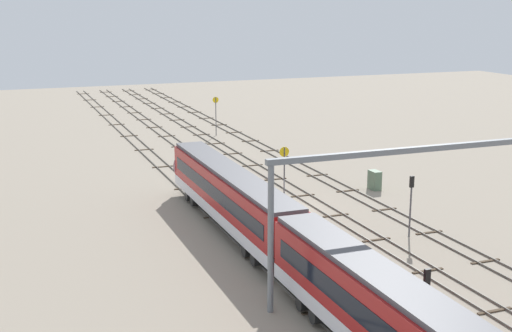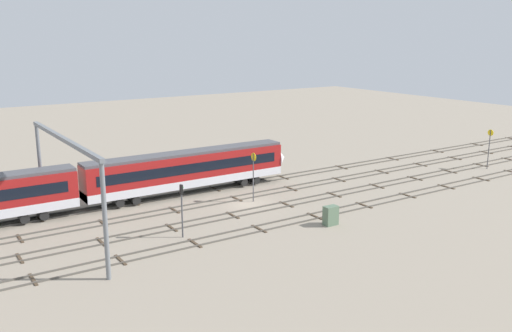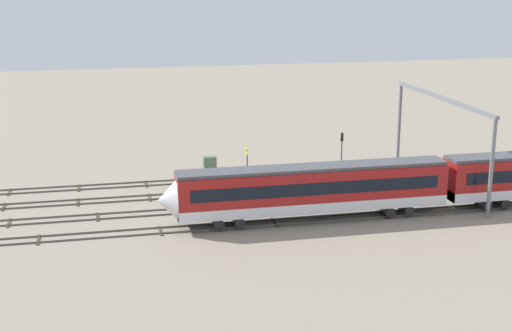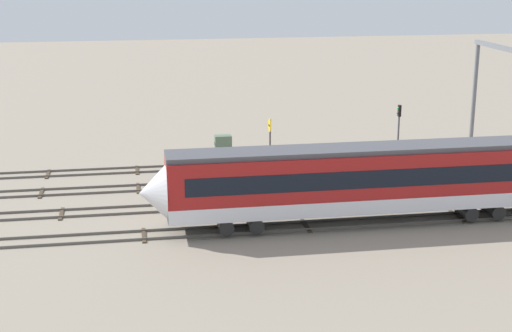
{
  "view_description": "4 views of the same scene",
  "coord_description": "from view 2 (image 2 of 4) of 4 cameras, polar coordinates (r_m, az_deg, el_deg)",
  "views": [
    {
      "loc": [
        -53.36,
        24.21,
        17.66
      ],
      "look_at": [
        1.95,
        2.91,
        3.7
      ],
      "focal_mm": 47.86,
      "sensor_mm": 36.0,
      "label": 1
    },
    {
      "loc": [
        -30.85,
        -48.4,
        17.78
      ],
      "look_at": [
        2.26,
        1.86,
        3.58
      ],
      "focal_mm": 39.07,
      "sensor_mm": 36.0,
      "label": 2
    },
    {
      "loc": [
        14.58,
        65.99,
        21.26
      ],
      "look_at": [
        0.12,
        0.19,
        3.32
      ],
      "focal_mm": 51.41,
      "sensor_mm": 36.0,
      "label": 3
    },
    {
      "loc": [
        10.34,
        50.03,
        16.14
      ],
      "look_at": [
        2.09,
        0.93,
        2.25
      ],
      "focal_mm": 53.02,
      "sensor_mm": 36.0,
      "label": 4
    }
  ],
  "objects": [
    {
      "name": "track_near_foreground",
      "position": [
        54.4,
        3.3,
        -5.74
      ],
      "size": [
        188.94,
        2.4,
        0.16
      ],
      "color": "#59544C",
      "rests_on": "ground"
    },
    {
      "name": "ground_plane",
      "position": [
        60.08,
        -0.83,
        -3.93
      ],
      "size": [
        204.94,
        204.94,
        0.0
      ],
      "primitive_type": "plane",
      "color": "gray"
    },
    {
      "name": "overhead_gantry",
      "position": [
        50.92,
        -18.97,
        0.38
      ],
      "size": [
        0.4,
        20.8,
        9.27
      ],
      "color": "slate",
      "rests_on": "ground"
    },
    {
      "name": "relay_cabinet",
      "position": [
        53.88,
        7.65,
        -5.05
      ],
      "size": [
        1.39,
        0.85,
        1.88
      ],
      "color": "#597259",
      "rests_on": "ground"
    },
    {
      "name": "track_second_near",
      "position": [
        58.13,
        0.46,
        -4.46
      ],
      "size": [
        188.94,
        2.4,
        0.16
      ],
      "color": "#59544C",
      "rests_on": "ground"
    },
    {
      "name": "signal_light_trackside_departure",
      "position": [
        49.98,
        -7.6,
        -3.81
      ],
      "size": [
        0.31,
        0.32,
        4.91
      ],
      "color": "#4C4C51",
      "rests_on": "ground"
    },
    {
      "name": "speed_sign_near_foreground",
      "position": [
        60.14,
        -0.27,
        -0.45
      ],
      "size": [
        0.14,
        0.91,
        5.44
      ],
      "color": "#4C4C51",
      "rests_on": "ground"
    },
    {
      "name": "track_with_train",
      "position": [
        66.03,
        -4.22,
        -2.31
      ],
      "size": [
        188.94,
        2.4,
        0.16
      ],
      "color": "#59544C",
      "rests_on": "ground"
    },
    {
      "name": "track_middle",
      "position": [
        62.02,
        -2.03,
        -3.32
      ],
      "size": [
        188.94,
        2.4,
        0.16
      ],
      "color": "#59544C",
      "rests_on": "ground"
    },
    {
      "name": "speed_sign_mid_trackside",
      "position": [
        81.38,
        22.78,
        2.08
      ],
      "size": [
        0.14,
        0.85,
        5.41
      ],
      "color": "#4C4C51",
      "rests_on": "ground"
    }
  ]
}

